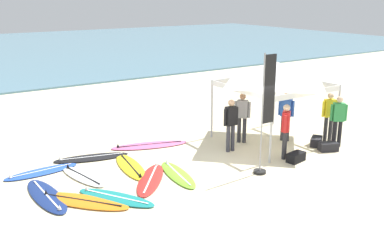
# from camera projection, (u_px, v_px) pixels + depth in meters

# --- Properties ---
(ground_plane) EXTENTS (80.00, 80.00, 0.00)m
(ground_plane) POSITION_uv_depth(u_px,v_px,m) (222.00, 166.00, 13.07)
(ground_plane) COLOR beige
(sea) EXTENTS (80.00, 36.00, 0.10)m
(sea) POSITION_uv_depth(u_px,v_px,m) (1.00, 51.00, 38.47)
(sea) COLOR #568499
(sea) RESTS_ON ground
(canopy_tent) EXTENTS (3.09, 3.09, 2.75)m
(canopy_tent) POSITION_uv_depth(u_px,v_px,m) (275.00, 72.00, 14.65)
(canopy_tent) COLOR #B7B7BC
(canopy_tent) RESTS_ON ground
(surfboard_lime) EXTENTS (0.89, 2.14, 0.19)m
(surfboard_lime) POSITION_uv_depth(u_px,v_px,m) (178.00, 174.00, 12.37)
(surfboard_lime) COLOR #7AD12D
(surfboard_lime) RESTS_ON ground
(surfboard_navy) EXTENTS (0.72, 2.39, 0.19)m
(surfboard_navy) POSITION_uv_depth(u_px,v_px,m) (47.00, 196.00, 11.05)
(surfboard_navy) COLOR navy
(surfboard_navy) RESTS_ON ground
(surfboard_blue) EXTENTS (2.09, 0.66, 0.19)m
(surfboard_blue) POSITION_uv_depth(u_px,v_px,m) (41.00, 172.00, 12.55)
(surfboard_blue) COLOR blue
(surfboard_blue) RESTS_ON ground
(surfboard_teal) EXTENTS (1.64, 2.17, 0.19)m
(surfboard_teal) POSITION_uv_depth(u_px,v_px,m) (116.00, 198.00, 10.96)
(surfboard_teal) COLOR #19847F
(surfboard_teal) RESTS_ON ground
(surfboard_pink) EXTENTS (2.64, 1.40, 0.19)m
(surfboard_pink) POSITION_uv_depth(u_px,v_px,m) (149.00, 145.00, 14.75)
(surfboard_pink) COLOR pink
(surfboard_pink) RESTS_ON ground
(surfboard_black) EXTENTS (2.34, 1.17, 0.19)m
(surfboard_black) POSITION_uv_depth(u_px,v_px,m) (91.00, 158.00, 13.63)
(surfboard_black) COLOR black
(surfboard_black) RESTS_ON ground
(surfboard_yellow) EXTENTS (0.93, 2.27, 0.19)m
(surfboard_yellow) POSITION_uv_depth(u_px,v_px,m) (131.00, 167.00, 12.92)
(surfboard_yellow) COLOR yellow
(surfboard_yellow) RESTS_ON ground
(surfboard_orange) EXTENTS (2.09, 2.38, 0.19)m
(surfboard_orange) POSITION_uv_depth(u_px,v_px,m) (82.00, 201.00, 10.78)
(surfboard_orange) COLOR orange
(surfboard_orange) RESTS_ON ground
(surfboard_white) EXTENTS (0.90, 2.00, 0.19)m
(surfboard_white) POSITION_uv_depth(u_px,v_px,m) (83.00, 176.00, 12.23)
(surfboard_white) COLOR white
(surfboard_white) RESTS_ON ground
(surfboard_red) EXTENTS (1.85, 2.10, 0.19)m
(surfboard_red) POSITION_uv_depth(u_px,v_px,m) (151.00, 179.00, 12.04)
(surfboard_red) COLOR red
(surfboard_red) RESTS_ON ground
(person_black) EXTENTS (0.55, 0.23, 1.71)m
(person_black) POSITION_uv_depth(u_px,v_px,m) (231.00, 122.00, 14.03)
(person_black) COLOR #383842
(person_black) RESTS_ON ground
(person_blue) EXTENTS (0.37, 0.49, 1.71)m
(person_blue) POSITION_uv_depth(u_px,v_px,m) (286.00, 113.00, 15.06)
(person_blue) COLOR #2D2D33
(person_blue) RESTS_ON ground
(person_yellow) EXTENTS (0.52, 0.34, 1.71)m
(person_yellow) POSITION_uv_depth(u_px,v_px,m) (329.00, 113.00, 14.99)
(person_yellow) COLOR #2D2D33
(person_yellow) RESTS_ON ground
(person_red) EXTENTS (0.45, 0.40, 1.71)m
(person_red) POSITION_uv_depth(u_px,v_px,m) (286.00, 127.00, 13.43)
(person_red) COLOR #2D2D33
(person_red) RESTS_ON ground
(person_grey) EXTENTS (0.40, 0.44, 1.71)m
(person_grey) POSITION_uv_depth(u_px,v_px,m) (242.00, 114.00, 14.88)
(person_grey) COLOR #2D2D33
(person_grey) RESTS_ON ground
(person_green) EXTENTS (0.46, 0.39, 1.71)m
(person_green) POSITION_uv_depth(u_px,v_px,m) (338.00, 118.00, 14.48)
(person_green) COLOR black
(person_green) RESTS_ON ground
(banner_flag) EXTENTS (0.60, 0.36, 3.40)m
(banner_flag) POSITION_uv_depth(u_px,v_px,m) (265.00, 119.00, 12.18)
(banner_flag) COLOR #99999E
(banner_flag) RESTS_ON ground
(gear_bag_near_tent) EXTENTS (0.65, 0.42, 0.28)m
(gear_bag_near_tent) POSITION_uv_depth(u_px,v_px,m) (296.00, 157.00, 13.38)
(gear_bag_near_tent) COLOR black
(gear_bag_near_tent) RESTS_ON ground
(gear_bag_by_pole) EXTENTS (0.68, 0.52, 0.28)m
(gear_bag_by_pole) POSITION_uv_depth(u_px,v_px,m) (328.00, 147.00, 14.29)
(gear_bag_by_pole) COLOR #232328
(gear_bag_by_pole) RESTS_ON ground
(gear_bag_on_sand) EXTENTS (0.68, 0.60, 0.28)m
(gear_bag_on_sand) POSITION_uv_depth(u_px,v_px,m) (316.00, 141.00, 14.81)
(gear_bag_on_sand) COLOR #232328
(gear_bag_on_sand) RESTS_ON ground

